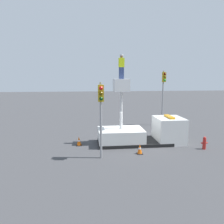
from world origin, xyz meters
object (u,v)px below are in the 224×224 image
traffic_light_across (163,87)px  fire_hydrant (204,143)px  traffic_light_pole (101,105)px  traffic_cone_rear (79,141)px  worker (121,67)px  traffic_cone_curbside (140,149)px  bucket_truck (143,132)px

traffic_light_across → fire_hydrant: bearing=-87.3°
traffic_light_pole → traffic_cone_rear: 4.44m
worker → traffic_light_across: bearing=48.1°
traffic_light_across → worker: bearing=-131.9°
traffic_light_pole → traffic_cone_curbside: (2.60, 0.60, -3.06)m
traffic_light_across → traffic_cone_rear: 11.01m
worker → traffic_cone_rear: worker is taller
bucket_truck → traffic_cone_rear: 4.90m
traffic_cone_rear → traffic_cone_curbside: bearing=-28.9°
bucket_truck → fire_hydrant: size_ratio=7.18×
fire_hydrant → traffic_cone_curbside: 4.79m
traffic_cone_rear → traffic_cone_curbside: (4.09, -2.26, -0.00)m
fire_hydrant → traffic_cone_rear: bearing=168.3°
traffic_light_pole → fire_hydrant: (7.37, 1.03, -2.93)m
traffic_light_pole → traffic_cone_rear: size_ratio=6.93×
worker → fire_hydrant: worker is taller
traffic_light_across → traffic_cone_rear: (-8.49, -5.97, -3.69)m
traffic_light_pole → traffic_light_across: traffic_light_across is taller
fire_hydrant → traffic_cone_curbside: size_ratio=1.34×
bucket_truck → traffic_cone_rear: size_ratio=9.54×
traffic_light_pole → traffic_light_across: bearing=51.6°
worker → traffic_cone_curbside: size_ratio=2.55×
bucket_truck → fire_hydrant: bucket_truck is taller
traffic_light_across → bucket_truck: bearing=-121.5°
traffic_light_across → traffic_cone_curbside: (-4.40, -8.23, -3.69)m
bucket_truck → traffic_light_pole: (-3.37, -2.91, 2.49)m
worker → fire_hydrant: size_ratio=1.91×
traffic_light_pole → traffic_light_across: 11.28m
bucket_truck → traffic_cone_rear: (-4.86, -0.05, -0.57)m
fire_hydrant → traffic_cone_rear: 9.04m
worker → traffic_light_pole: size_ratio=0.37×
bucket_truck → traffic_light_across: size_ratio=1.15×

